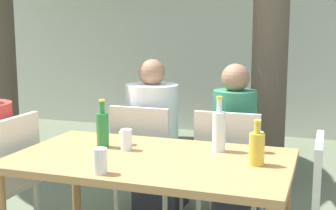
{
  "coord_description": "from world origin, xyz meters",
  "views": [
    {
      "loc": [
        0.93,
        -2.38,
        1.45
      ],
      "look_at": [
        0.0,
        0.3,
        0.98
      ],
      "focal_mm": 50.0,
      "sensor_mm": 36.0,
      "label": 1
    }
  ],
  "objects_px": {
    "water_bottle_2": "(219,130)",
    "drinking_glass_0": "(258,142)",
    "patio_chair_0": "(4,176)",
    "patio_chair_2": "(145,158)",
    "green_bottle_1": "(103,129)",
    "oil_cruet_0": "(257,148)",
    "drinking_glass_3": "(126,140)",
    "patio_chair_3": "(229,166)",
    "dining_table_front": "(151,169)",
    "person_seated_2": "(156,144)",
    "drinking_glass_2": "(125,138)",
    "person_seated_3": "(236,154)",
    "drinking_glass_1": "(100,161)"
  },
  "relations": [
    {
      "from": "person_seated_2",
      "to": "drinking_glass_3",
      "type": "xyz_separation_m",
      "value": [
        0.12,
        -0.83,
        0.24
      ]
    },
    {
      "from": "patio_chair_0",
      "to": "drinking_glass_0",
      "type": "bearing_deg",
      "value": 100.64
    },
    {
      "from": "patio_chair_3",
      "to": "patio_chair_0",
      "type": "bearing_deg",
      "value": 27.52
    },
    {
      "from": "drinking_glass_1",
      "to": "water_bottle_2",
      "type": "bearing_deg",
      "value": 53.16
    },
    {
      "from": "patio_chair_2",
      "to": "drinking_glass_3",
      "type": "distance_m",
      "value": 0.67
    },
    {
      "from": "patio_chair_0",
      "to": "drinking_glass_3",
      "type": "distance_m",
      "value": 0.88
    },
    {
      "from": "patio_chair_2",
      "to": "oil_cruet_0",
      "type": "relative_size",
      "value": 3.71
    },
    {
      "from": "patio_chair_0",
      "to": "water_bottle_2",
      "type": "xyz_separation_m",
      "value": [
        1.35,
        0.25,
        0.35
      ]
    },
    {
      "from": "water_bottle_2",
      "to": "drinking_glass_0",
      "type": "xyz_separation_m",
      "value": [
        0.22,
        0.05,
        -0.07
      ]
    },
    {
      "from": "drinking_glass_3",
      "to": "drinking_glass_1",
      "type": "bearing_deg",
      "value": -82.21
    },
    {
      "from": "water_bottle_2",
      "to": "patio_chair_2",
      "type": "bearing_deg",
      "value": 145.49
    },
    {
      "from": "dining_table_front",
      "to": "patio_chair_0",
      "type": "height_order",
      "value": "patio_chair_0"
    },
    {
      "from": "patio_chair_2",
      "to": "drinking_glass_1",
      "type": "relative_size",
      "value": 6.97
    },
    {
      "from": "patio_chair_2",
      "to": "drinking_glass_0",
      "type": "xyz_separation_m",
      "value": [
        0.87,
        -0.4,
        0.28
      ]
    },
    {
      "from": "patio_chair_3",
      "to": "green_bottle_1",
      "type": "relative_size",
      "value": 3.08
    },
    {
      "from": "person_seated_3",
      "to": "drinking_glass_3",
      "type": "relative_size",
      "value": 9.51
    },
    {
      "from": "patio_chair_0",
      "to": "person_seated_3",
      "type": "height_order",
      "value": "person_seated_3"
    },
    {
      "from": "oil_cruet_0",
      "to": "drinking_glass_3",
      "type": "relative_size",
      "value": 1.92
    },
    {
      "from": "patio_chair_3",
      "to": "person_seated_3",
      "type": "relative_size",
      "value": 0.75
    },
    {
      "from": "water_bottle_2",
      "to": "dining_table_front",
      "type": "bearing_deg",
      "value": -143.61
    },
    {
      "from": "dining_table_front",
      "to": "person_seated_2",
      "type": "distance_m",
      "value": 0.97
    },
    {
      "from": "person_seated_3",
      "to": "oil_cruet_0",
      "type": "height_order",
      "value": "person_seated_3"
    },
    {
      "from": "green_bottle_1",
      "to": "person_seated_2",
      "type": "bearing_deg",
      "value": 86.94
    },
    {
      "from": "patio_chair_3",
      "to": "drinking_glass_0",
      "type": "bearing_deg",
      "value": 121.61
    },
    {
      "from": "person_seated_3",
      "to": "patio_chair_0",
      "type": "bearing_deg",
      "value": 35.01
    },
    {
      "from": "dining_table_front",
      "to": "drinking_glass_3",
      "type": "distance_m",
      "value": 0.25
    },
    {
      "from": "drinking_glass_0",
      "to": "drinking_glass_2",
      "type": "bearing_deg",
      "value": -173.66
    },
    {
      "from": "person_seated_2",
      "to": "oil_cruet_0",
      "type": "xyz_separation_m",
      "value": [
        0.9,
        -0.88,
        0.27
      ]
    },
    {
      "from": "patio_chair_0",
      "to": "drinking_glass_0",
      "type": "distance_m",
      "value": 1.62
    },
    {
      "from": "person_seated_2",
      "to": "green_bottle_1",
      "type": "xyz_separation_m",
      "value": [
        -0.04,
        -0.81,
        0.29
      ]
    },
    {
      "from": "drinking_glass_1",
      "to": "patio_chair_2",
      "type": "bearing_deg",
      "value": 99.9
    },
    {
      "from": "drinking_glass_1",
      "to": "patio_chair_3",
      "type": "bearing_deg",
      "value": 67.47
    },
    {
      "from": "oil_cruet_0",
      "to": "water_bottle_2",
      "type": "distance_m",
      "value": 0.33
    },
    {
      "from": "patio_chair_0",
      "to": "green_bottle_1",
      "type": "relative_size",
      "value": 3.08
    },
    {
      "from": "oil_cruet_0",
      "to": "drinking_glass_0",
      "type": "height_order",
      "value": "oil_cruet_0"
    },
    {
      "from": "dining_table_front",
      "to": "patio_chair_2",
      "type": "relative_size",
      "value": 1.73
    },
    {
      "from": "dining_table_front",
      "to": "drinking_glass_1",
      "type": "xyz_separation_m",
      "value": [
        -0.13,
        -0.37,
        0.14
      ]
    },
    {
      "from": "drinking_glass_2",
      "to": "person_seated_3",
      "type": "bearing_deg",
      "value": 52.03
    },
    {
      "from": "drinking_glass_1",
      "to": "drinking_glass_3",
      "type": "xyz_separation_m",
      "value": [
        -0.06,
        0.46,
        -0.0
      ]
    },
    {
      "from": "drinking_glass_2",
      "to": "drinking_glass_3",
      "type": "height_order",
      "value": "drinking_glass_3"
    },
    {
      "from": "patio_chair_2",
      "to": "drinking_glass_3",
      "type": "height_order",
      "value": "patio_chair_2"
    },
    {
      "from": "dining_table_front",
      "to": "drinking_glass_2",
      "type": "bearing_deg",
      "value": 140.93
    },
    {
      "from": "patio_chair_3",
      "to": "drinking_glass_0",
      "type": "relative_size",
      "value": 7.29
    },
    {
      "from": "patio_chair_3",
      "to": "drinking_glass_2",
      "type": "height_order",
      "value": "patio_chair_3"
    },
    {
      "from": "dining_table_front",
      "to": "drinking_glass_3",
      "type": "relative_size",
      "value": 12.33
    },
    {
      "from": "patio_chair_3",
      "to": "green_bottle_1",
      "type": "height_order",
      "value": "green_bottle_1"
    },
    {
      "from": "water_bottle_2",
      "to": "person_seated_3",
      "type": "bearing_deg",
      "value": 91.82
    },
    {
      "from": "green_bottle_1",
      "to": "drinking_glass_0",
      "type": "relative_size",
      "value": 2.37
    },
    {
      "from": "drinking_glass_2",
      "to": "drinking_glass_0",
      "type": "bearing_deg",
      "value": 6.34
    },
    {
      "from": "dining_table_front",
      "to": "person_seated_3",
      "type": "relative_size",
      "value": 1.3
    }
  ]
}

